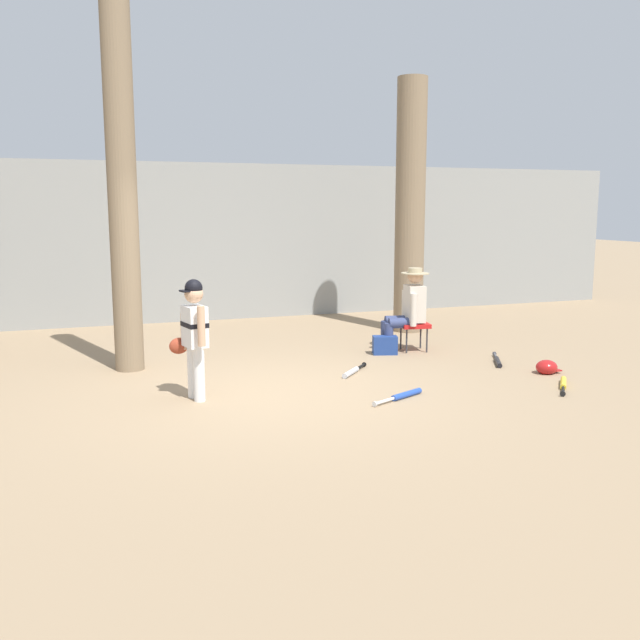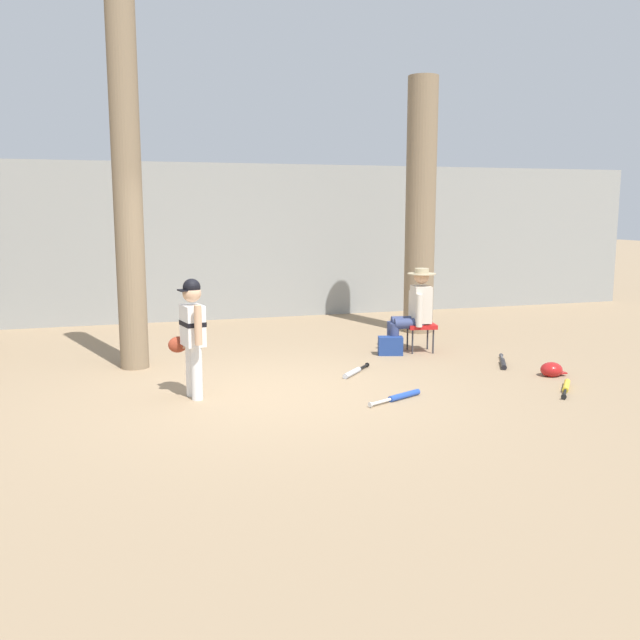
# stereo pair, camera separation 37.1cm
# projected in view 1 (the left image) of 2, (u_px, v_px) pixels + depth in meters

# --- Properties ---
(ground_plane) EXTENTS (60.00, 60.00, 0.00)m
(ground_plane) POSITION_uv_depth(u_px,v_px,m) (272.00, 394.00, 7.74)
(ground_plane) COLOR #937A5B
(concrete_back_wall) EXTENTS (18.00, 0.36, 2.84)m
(concrete_back_wall) POSITION_uv_depth(u_px,v_px,m) (188.00, 243.00, 12.65)
(concrete_back_wall) COLOR gray
(concrete_back_wall) RESTS_ON ground
(tree_near_player) EXTENTS (0.54, 0.54, 5.01)m
(tree_near_player) POSITION_uv_depth(u_px,v_px,m) (122.00, 193.00, 8.58)
(tree_near_player) COLOR #7F6B51
(tree_near_player) RESTS_ON ground
(tree_behind_spectator) EXTENTS (0.77, 0.77, 4.25)m
(tree_behind_spectator) POSITION_uv_depth(u_px,v_px,m) (410.00, 226.00, 11.45)
(tree_behind_spectator) COLOR #7F6B51
(tree_behind_spectator) RESTS_ON ground
(young_ballplayer) EXTENTS (0.40, 0.57, 1.31)m
(young_ballplayer) POSITION_uv_depth(u_px,v_px,m) (194.00, 331.00, 7.44)
(young_ballplayer) COLOR white
(young_ballplayer) RESTS_ON ground
(folding_stool) EXTENTS (0.47, 0.47, 0.41)m
(folding_stool) POSITION_uv_depth(u_px,v_px,m) (414.00, 326.00, 10.04)
(folding_stool) COLOR red
(folding_stool) RESTS_ON ground
(seated_spectator) EXTENTS (0.68, 0.54, 1.20)m
(seated_spectator) POSITION_uv_depth(u_px,v_px,m) (408.00, 307.00, 9.98)
(seated_spectator) COLOR navy
(seated_spectator) RESTS_ON ground
(handbag_beside_stool) EXTENTS (0.38, 0.27, 0.26)m
(handbag_beside_stool) POSITION_uv_depth(u_px,v_px,m) (385.00, 345.00, 9.84)
(handbag_beside_stool) COLOR navy
(handbag_beside_stool) RESTS_ON ground
(bat_aluminum_silver) EXTENTS (0.53, 0.56, 0.07)m
(bat_aluminum_silver) POSITION_uv_depth(u_px,v_px,m) (352.00, 371.00, 8.68)
(bat_aluminum_silver) COLOR #B7BCC6
(bat_aluminum_silver) RESTS_ON ground
(bat_black_composite) EXTENTS (0.42, 0.71, 0.07)m
(bat_black_composite) POSITION_uv_depth(u_px,v_px,m) (498.00, 361.00, 9.27)
(bat_black_composite) COLOR black
(bat_black_composite) RESTS_ON ground
(bat_blue_youth) EXTENTS (0.73, 0.39, 0.07)m
(bat_blue_youth) POSITION_uv_depth(u_px,v_px,m) (403.00, 395.00, 7.58)
(bat_blue_youth) COLOR #2347AD
(bat_blue_youth) RESTS_ON ground
(bat_yellow_trainer) EXTENTS (0.51, 0.61, 0.07)m
(bat_yellow_trainer) POSITION_uv_depth(u_px,v_px,m) (563.00, 384.00, 8.06)
(bat_yellow_trainer) COLOR yellow
(bat_yellow_trainer) RESTS_ON ground
(batting_helmet_red) EXTENTS (0.32, 0.25, 0.19)m
(batting_helmet_red) POSITION_uv_depth(u_px,v_px,m) (547.00, 367.00, 8.70)
(batting_helmet_red) COLOR #A81919
(batting_helmet_red) RESTS_ON ground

